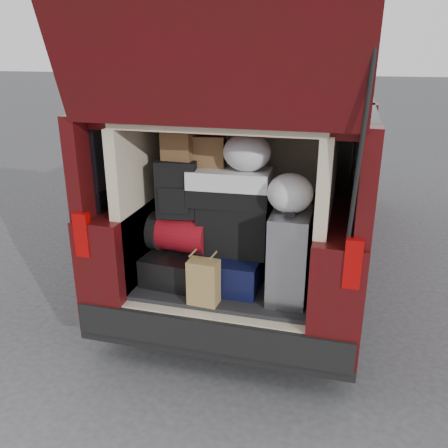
{
  "coord_description": "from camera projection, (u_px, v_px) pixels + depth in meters",
  "views": [
    {
      "loc": [
        0.78,
        -2.88,
        2.17
      ],
      "look_at": [
        -0.04,
        0.2,
        0.98
      ],
      "focal_mm": 38.0,
      "sensor_mm": 36.0,
      "label": 1
    }
  ],
  "objects": [
    {
      "name": "plastic_bag_center",
      "position": [
        247.0,
        152.0,
        3.16
      ],
      "size": [
        0.37,
        0.36,
        0.26
      ],
      "primitive_type": "ellipsoid",
      "rotation": [
        0.0,
        0.0,
        -0.2
      ],
      "color": "white",
      "rests_on": "twotone_duffel"
    },
    {
      "name": "minivan",
      "position": [
        269.0,
        177.0,
        4.92
      ],
      "size": [
        1.9,
        5.35,
        2.77
      ],
      "color": "black",
      "rests_on": "ground"
    },
    {
      "name": "grocery_sack_upper",
      "position": [
        209.0,
        151.0,
        3.3
      ],
      "size": [
        0.24,
        0.21,
        0.22
      ],
      "primitive_type": "cube",
      "rotation": [
        0.0,
        0.0,
        0.15
      ],
      "color": "brown",
      "rests_on": "twotone_duffel"
    },
    {
      "name": "black_hardshell",
      "position": [
        177.0,
        264.0,
        3.54
      ],
      "size": [
        0.42,
        0.55,
        0.21
      ],
      "primitive_type": "cube",
      "rotation": [
        0.0,
        0.0,
        -0.08
      ],
      "color": "black",
      "rests_on": "load_floor"
    },
    {
      "name": "grocery_sack_lower",
      "position": [
        179.0,
        145.0,
        3.26
      ],
      "size": [
        0.22,
        0.18,
        0.19
      ],
      "primitive_type": "cube",
      "rotation": [
        0.0,
        0.0,
        -0.05
      ],
      "color": "brown",
      "rests_on": "backpack"
    },
    {
      "name": "load_floor",
      "position": [
        231.0,
        306.0,
        3.71
      ],
      "size": [
        1.24,
        1.05,
        0.55
      ],
      "primitive_type": "cube",
      "color": "black",
      "rests_on": "ground"
    },
    {
      "name": "twotone_duffel",
      "position": [
        230.0,
        187.0,
        3.28
      ],
      "size": [
        0.57,
        0.32,
        0.25
      ],
      "primitive_type": "cube",
      "rotation": [
        0.0,
        0.0,
        0.05
      ],
      "color": "white",
      "rests_on": "black_soft_case"
    },
    {
      "name": "red_duffel",
      "position": [
        181.0,
        232.0,
        3.47
      ],
      "size": [
        0.46,
        0.33,
        0.28
      ],
      "primitive_type": "cube",
      "rotation": [
        0.0,
        0.0,
        -0.11
      ],
      "color": "maroon",
      "rests_on": "black_hardshell"
    },
    {
      "name": "navy_hardshell",
      "position": [
        233.0,
        268.0,
        3.45
      ],
      "size": [
        0.45,
        0.54,
        0.23
      ],
      "primitive_type": "cube",
      "rotation": [
        0.0,
        0.0,
        -0.02
      ],
      "color": "black",
      "rests_on": "load_floor"
    },
    {
      "name": "kraft_bag",
      "position": [
        204.0,
        282.0,
        3.15
      ],
      "size": [
        0.21,
        0.14,
        0.31
      ],
      "primitive_type": "cube",
      "rotation": [
        0.0,
        0.0,
        -0.07
      ],
      "color": "tan",
      "rests_on": "load_floor"
    },
    {
      "name": "ground",
      "position": [
        222.0,
        356.0,
        3.55
      ],
      "size": [
        80.0,
        80.0,
        0.0
      ],
      "primitive_type": "plane",
      "color": "#363639",
      "rests_on": "ground"
    },
    {
      "name": "black_soft_case",
      "position": [
        235.0,
        228.0,
        3.39
      ],
      "size": [
        0.5,
        0.3,
        0.36
      ],
      "primitive_type": "cube",
      "rotation": [
        0.0,
        0.0,
        0.0
      ],
      "color": "black",
      "rests_on": "navy_hardshell"
    },
    {
      "name": "silver_roller",
      "position": [
        289.0,
        256.0,
        3.19
      ],
      "size": [
        0.26,
        0.41,
        0.62
      ],
      "primitive_type": "cube",
      "rotation": [
        0.0,
        0.0,
        0.01
      ],
      "color": "silver",
      "rests_on": "load_floor"
    },
    {
      "name": "plastic_bag_right",
      "position": [
        290.0,
        193.0,
        3.04
      ],
      "size": [
        0.34,
        0.32,
        0.26
      ],
      "primitive_type": "ellipsoid",
      "rotation": [
        0.0,
        0.0,
        0.17
      ],
      "color": "white",
      "rests_on": "silver_roller"
    },
    {
      "name": "backpack",
      "position": [
        177.0,
        189.0,
        3.32
      ],
      "size": [
        0.31,
        0.21,
        0.4
      ],
      "primitive_type": "cube",
      "rotation": [
        0.0,
        0.0,
        0.15
      ],
      "color": "black",
      "rests_on": "red_duffel"
    }
  ]
}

